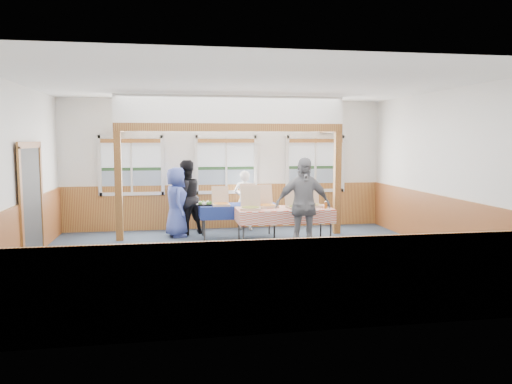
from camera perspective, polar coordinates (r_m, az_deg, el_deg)
The scene contains 31 objects.
floor at distance 9.28m, azimuth -1.00°, elevation -7.82°, with size 8.00×8.00×0.00m, color #262F3D.
ceiling at distance 9.07m, azimuth -1.04°, elevation 12.22°, with size 8.00×8.00×0.00m, color white.
wall_back at distance 12.50m, azimuth -3.45°, elevation 3.16°, with size 8.00×8.00×0.00m, color silver.
wall_front at distance 5.61m, azimuth 4.39°, elevation -0.33°, with size 8.00×8.00×0.00m, color silver.
wall_left at distance 9.31m, azimuth -26.15°, elevation 1.59°, with size 8.00×8.00×0.00m, color silver.
wall_right at distance 10.42m, azimuth 21.30°, elevation 2.20°, with size 8.00×8.00×0.00m, color silver.
wainscot_back at distance 12.57m, azimuth -3.41°, elevation -1.63°, with size 7.98×0.05×1.10m, color brown.
wainscot_front at distance 5.85m, azimuth 4.25°, elevation -10.58°, with size 7.98×0.05×1.10m, color brown.
wainscot_left at distance 9.43m, azimuth -25.71°, elevation -4.78°, with size 0.05×6.98×1.10m, color brown.
wainscot_right at distance 10.52m, azimuth 20.97°, elevation -3.52°, with size 0.05×6.98×1.10m, color brown.
cased_opening at distance 10.22m, azimuth -24.38°, elevation -1.10°, with size 0.06×1.30×2.10m, color #313131.
window_left at distance 12.42m, azimuth -14.06°, elevation 3.34°, with size 1.56×0.10×1.46m.
window_mid at distance 12.45m, azimuth -3.43°, elevation 3.51°, with size 1.56×0.10×1.46m.
window_right at distance 12.91m, azimuth 6.79°, elevation 3.57°, with size 1.56×0.10×1.46m.
post_left at distance 11.31m, azimuth -15.44°, elevation 0.63°, with size 0.15×0.15×2.40m, color brown.
post_right at distance 11.90m, azimuth 9.26°, elevation 1.02°, with size 0.15×0.15×2.40m, color brown.
cross_beam at distance 11.30m, azimuth -2.81°, elevation 7.38°, with size 5.15×0.18×0.18m, color brown.
table_left at distance 11.31m, azimuth -2.07°, elevation -1.73°, with size 1.86×1.11×0.76m.
table_right at distance 10.72m, azimuth 3.22°, elevation -2.12°, with size 2.19×1.33×0.76m.
pizza_box_a at distance 11.14m, azimuth -4.03°, elevation -1.21°, with size 0.38×0.46×0.41m.
pizza_box_b at distance 11.50m, azimuth -0.50°, elevation -0.96°, with size 0.51×0.57×0.44m.
pizza_box_c at distance 10.46m, azimuth -0.62°, elevation -1.64°, with size 0.50×0.58×0.46m.
pizza_box_d at distance 10.81m, azimuth 1.16°, elevation -1.39°, with size 0.50×0.58×0.47m.
pizza_box_e at distance 10.68m, azimuth 4.60°, elevation -1.52°, with size 0.45×0.52×0.42m.
pizza_box_f at distance 11.00m, azimuth 6.38°, elevation -1.31°, with size 0.43×0.52×0.44m.
veggie_tray at distance 11.22m, azimuth -5.87°, elevation -1.34°, with size 0.41×0.41×0.09m.
drink_glass at distance 10.68m, azimuth 7.98°, elevation -1.50°, with size 0.07×0.07×0.15m, color #9D521A.
woman_white at distance 12.23m, azimuth -1.30°, elevation -0.96°, with size 0.54×0.35×1.47m, color white.
woman_black at distance 11.77m, azimuth -8.08°, elevation -0.62°, with size 0.85×0.66×1.75m, color black.
man_blue at distance 11.53m, azimuth -9.09°, elevation -1.14°, with size 0.78×0.51×1.60m, color #3C4B98.
person_grey at distance 9.74m, azimuth 5.39°, elevation -1.56°, with size 1.10×0.46×1.88m, color gray.
Camera 1 is at (-1.36, -8.91, 2.22)m, focal length 35.00 mm.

